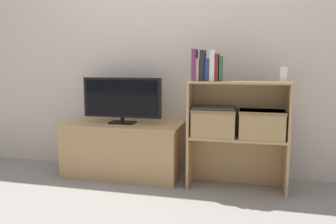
{
  "coord_description": "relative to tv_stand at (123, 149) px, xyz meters",
  "views": [
    {
      "loc": [
        0.63,
        -2.48,
        0.99
      ],
      "look_at": [
        0.0,
        0.13,
        0.61
      ],
      "focal_mm": 35.0,
      "sensor_mm": 36.0,
      "label": 1
    }
  ],
  "objects": [
    {
      "name": "book_navy",
      "position": [
        0.77,
        -0.12,
        0.72
      ],
      "size": [
        0.03,
        0.15,
        0.17
      ],
      "color": "navy",
      "rests_on": "bookshelf_upper_tier"
    },
    {
      "name": "baby_monitor",
      "position": [
        1.34,
        -0.09,
        0.69
      ],
      "size": [
        0.05,
        0.04,
        0.14
      ],
      "color": "white",
      "rests_on": "bookshelf_upper_tier"
    },
    {
      "name": "bookshelf_lower_tier",
      "position": [
        1.01,
        -0.03,
        0.03
      ],
      "size": [
        0.78,
        0.27,
        0.43
      ],
      "color": "tan",
      "rests_on": "ground_plane"
    },
    {
      "name": "book_maroon",
      "position": [
        0.84,
        -0.12,
        0.74
      ],
      "size": [
        0.02,
        0.15,
        0.21
      ],
      "color": "maroon",
      "rests_on": "bookshelf_upper_tier"
    },
    {
      "name": "ground_plane",
      "position": [
        0.44,
        -0.22,
        -0.24
      ],
      "size": [
        16.0,
        16.0,
        0.0
      ],
      "primitive_type": "plane",
      "color": "gray"
    },
    {
      "name": "storage_basket_left",
      "position": [
        0.82,
        -0.1,
        0.31
      ],
      "size": [
        0.35,
        0.24,
        0.22
      ],
      "color": "tan",
      "rests_on": "bookshelf_lower_tier"
    },
    {
      "name": "tv",
      "position": [
        -0.0,
        -0.0,
        0.46
      ],
      "size": [
        0.72,
        0.14,
        0.41
      ],
      "color": "black",
      "rests_on": "tv_stand"
    },
    {
      "name": "book_forest",
      "position": [
        0.87,
        -0.12,
        0.73
      ],
      "size": [
        0.02,
        0.14,
        0.19
      ],
      "color": "#286638",
      "rests_on": "bookshelf_upper_tier"
    },
    {
      "name": "tv_stand",
      "position": [
        0.0,
        0.0,
        0.0
      ],
      "size": [
        1.06,
        0.46,
        0.48
      ],
      "color": "tan",
      "rests_on": "ground_plane"
    },
    {
      "name": "book_ivory",
      "position": [
        0.81,
        -0.12,
        0.75
      ],
      "size": [
        0.04,
        0.14,
        0.24
      ],
      "color": "silver",
      "rests_on": "bookshelf_upper_tier"
    },
    {
      "name": "storage_basket_right",
      "position": [
        1.19,
        -0.1,
        0.31
      ],
      "size": [
        0.35,
        0.24,
        0.22
      ],
      "color": "tan",
      "rests_on": "bookshelf_lower_tier"
    },
    {
      "name": "wall_back",
      "position": [
        0.44,
        0.26,
        0.96
      ],
      "size": [
        10.0,
        0.05,
        2.4
      ],
      "color": "beige",
      "rests_on": "ground_plane"
    },
    {
      "name": "bookshelf_upper_tier",
      "position": [
        1.01,
        -0.03,
        0.46
      ],
      "size": [
        0.78,
        0.27,
        0.44
      ],
      "color": "tan",
      "rests_on": "bookshelf_lower_tier"
    },
    {
      "name": "laptop",
      "position": [
        0.82,
        -0.1,
        0.42
      ],
      "size": [
        0.33,
        0.22,
        0.02
      ],
      "color": "#2D2D33",
      "rests_on": "storage_basket_left"
    },
    {
      "name": "book_tan",
      "position": [
        0.69,
        -0.12,
        0.72
      ],
      "size": [
        0.02,
        0.13,
        0.17
      ],
      "color": "tan",
      "rests_on": "bookshelf_upper_tier"
    },
    {
      "name": "book_plum",
      "position": [
        0.66,
        -0.12,
        0.75
      ],
      "size": [
        0.03,
        0.13,
        0.25
      ],
      "color": "#6B2D66",
      "rests_on": "bookshelf_upper_tier"
    },
    {
      "name": "book_charcoal",
      "position": [
        0.73,
        -0.12,
        0.75
      ],
      "size": [
        0.04,
        0.14,
        0.24
      ],
      "color": "#232328",
      "rests_on": "bookshelf_upper_tier"
    }
  ]
}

